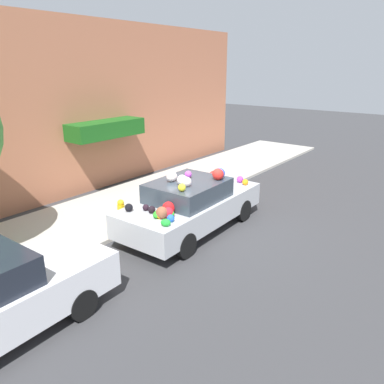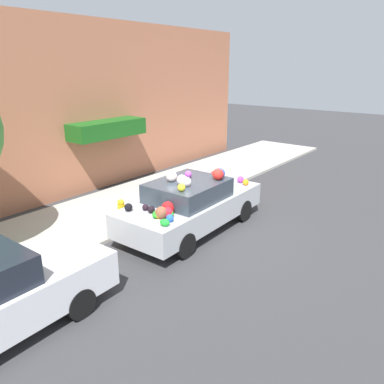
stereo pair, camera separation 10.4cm
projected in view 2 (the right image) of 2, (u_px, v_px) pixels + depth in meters
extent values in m
plane|color=#38383A|center=(191.00, 229.00, 10.19)|extent=(60.00, 60.00, 0.00)
cube|color=#B2ADA3|center=(124.00, 205.00, 11.77)|extent=(24.00, 3.20, 0.10)
cube|color=#B26B4C|center=(73.00, 110.00, 12.19)|extent=(18.00, 0.30, 5.71)
cube|color=#195919|center=(108.00, 129.00, 12.72)|extent=(2.76, 0.90, 0.55)
cylinder|color=gold|center=(122.00, 214.00, 10.22)|extent=(0.20, 0.20, 0.55)
sphere|color=gold|center=(121.00, 202.00, 10.11)|extent=(0.18, 0.18, 0.18)
cube|color=#B7BABF|center=(192.00, 208.00, 9.98)|extent=(4.41, 1.89, 0.62)
cube|color=#333D47|center=(188.00, 190.00, 9.67)|extent=(2.00, 1.62, 0.49)
cylinder|color=black|center=(197.00, 199.00, 11.57)|extent=(0.62, 0.20, 0.61)
cylinder|color=black|center=(244.00, 211.00, 10.63)|extent=(0.62, 0.20, 0.61)
cylinder|color=black|center=(134.00, 228.00, 9.52)|extent=(0.62, 0.20, 0.61)
cylinder|color=black|center=(185.00, 245.00, 8.59)|extent=(0.62, 0.20, 0.61)
sphere|color=red|center=(167.00, 212.00, 8.54)|extent=(0.35, 0.35, 0.25)
ellipsoid|color=white|center=(186.00, 182.00, 9.14)|extent=(0.30, 0.30, 0.24)
sphere|color=yellow|center=(181.00, 188.00, 8.80)|extent=(0.21, 0.21, 0.18)
ellipsoid|color=white|center=(172.00, 177.00, 9.54)|extent=(0.31, 0.24, 0.25)
ellipsoid|color=red|center=(215.00, 174.00, 11.61)|extent=(0.44, 0.37, 0.21)
ellipsoid|color=green|center=(217.00, 184.00, 10.72)|extent=(0.33, 0.31, 0.17)
sphere|color=purple|center=(240.00, 180.00, 11.06)|extent=(0.21, 0.21, 0.20)
ellipsoid|color=green|center=(170.00, 213.00, 8.57)|extent=(0.28, 0.29, 0.17)
ellipsoid|color=green|center=(165.00, 222.00, 8.10)|extent=(0.24, 0.26, 0.16)
sphere|color=purple|center=(219.00, 174.00, 11.36)|extent=(0.34, 0.34, 0.33)
sphere|color=black|center=(128.00, 207.00, 8.91)|extent=(0.20, 0.20, 0.19)
sphere|color=brown|center=(161.00, 212.00, 8.48)|extent=(0.36, 0.36, 0.28)
sphere|color=white|center=(182.00, 180.00, 9.22)|extent=(0.30, 0.30, 0.27)
sphere|color=orange|center=(246.00, 182.00, 10.84)|extent=(0.25, 0.25, 0.18)
ellipsoid|color=black|center=(145.00, 207.00, 8.96)|extent=(0.19, 0.20, 0.16)
sphere|color=green|center=(227.00, 188.00, 10.32)|extent=(0.26, 0.26, 0.21)
sphere|color=orange|center=(221.00, 177.00, 11.31)|extent=(0.22, 0.22, 0.22)
sphere|color=blue|center=(220.00, 173.00, 9.78)|extent=(0.28, 0.28, 0.28)
ellipsoid|color=green|center=(157.00, 214.00, 8.55)|extent=(0.34, 0.30, 0.15)
sphere|color=red|center=(218.00, 174.00, 9.66)|extent=(0.36, 0.36, 0.30)
ellipsoid|color=red|center=(168.00, 208.00, 8.69)|extent=(0.38, 0.38, 0.32)
sphere|color=#AD3FB6|center=(188.00, 174.00, 9.85)|extent=(0.22, 0.22, 0.19)
sphere|color=#F3A410|center=(159.00, 215.00, 8.49)|extent=(0.23, 0.23, 0.17)
sphere|color=black|center=(151.00, 209.00, 8.80)|extent=(0.23, 0.23, 0.18)
sphere|color=blue|center=(170.00, 218.00, 8.31)|extent=(0.22, 0.22, 0.17)
cylinder|color=black|center=(32.00, 276.00, 7.40)|extent=(0.57, 0.20, 0.56)
cylinder|color=black|center=(80.00, 303.00, 6.54)|extent=(0.57, 0.20, 0.56)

